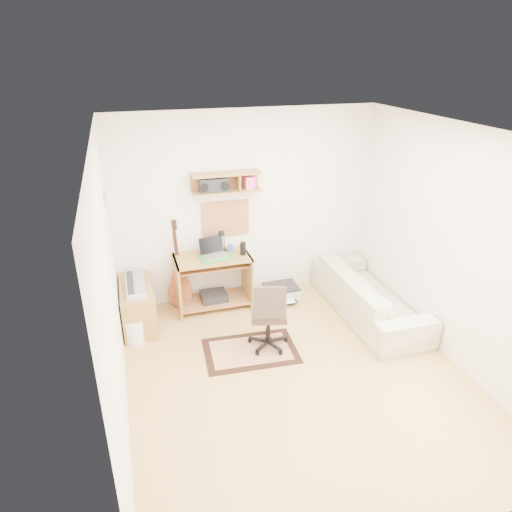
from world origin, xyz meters
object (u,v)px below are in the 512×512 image
object	(u,v)px
task_chair	(268,314)
printer	(281,292)
desk	(213,282)
cabinet	(138,305)
sofa	(370,288)

from	to	relation	value
task_chair	printer	world-z (taller)	task_chair
desk	cabinet	bearing A→B (deg)	-170.30
cabinet	desk	bearing A→B (deg)	9.70
cabinet	sofa	xyz separation A→B (m)	(2.96, -0.62, 0.12)
cabinet	sofa	size ratio (longest dim) A/B	0.45
cabinet	printer	bearing A→B (deg)	3.39
desk	printer	size ratio (longest dim) A/B	2.07
sofa	printer	bearing A→B (deg)	52.73
desk	sofa	distance (m)	2.09
cabinet	sofa	distance (m)	3.03
printer	sofa	xyz separation A→B (m)	(0.97, -0.74, 0.31)
cabinet	printer	xyz separation A→B (m)	(1.99, 0.12, -0.19)
desk	printer	xyz separation A→B (m)	(0.97, -0.06, -0.29)
printer	task_chair	bearing A→B (deg)	-117.68
printer	sofa	distance (m)	1.26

